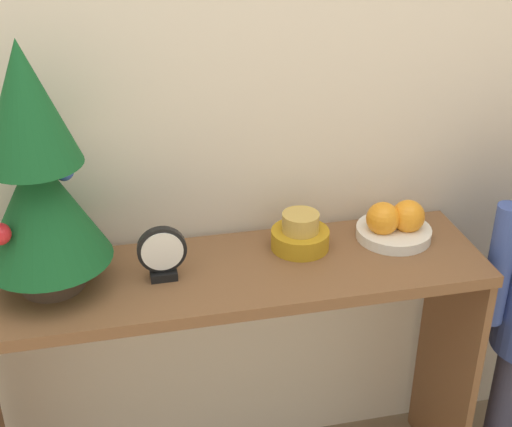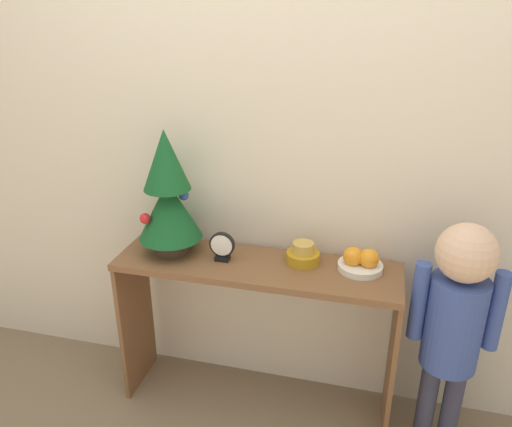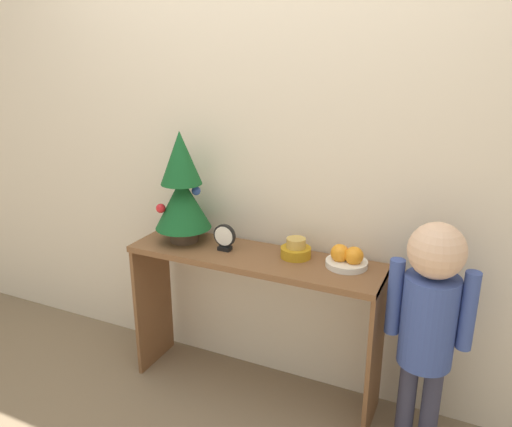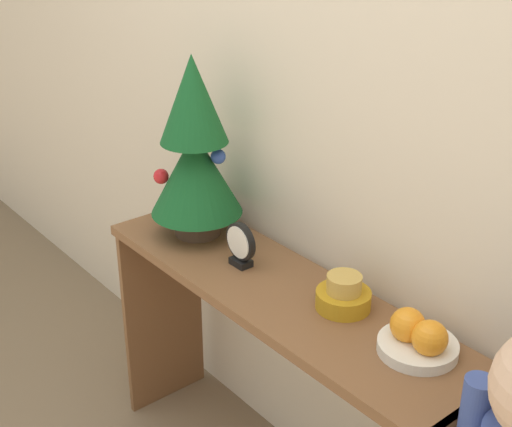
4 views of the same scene
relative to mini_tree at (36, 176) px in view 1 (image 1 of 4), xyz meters
name	(u,v)px [view 1 (image 1 of 4)]	position (x,y,z in m)	size (l,w,h in m)	color
back_wall	(207,31)	(0.40, 0.20, 0.23)	(7.00, 0.05, 2.50)	beige
console_table	(229,327)	(0.40, -0.02, -0.44)	(1.23, 0.34, 0.74)	brown
mini_tree	(36,176)	(0.00, 0.00, 0.00)	(0.28, 0.28, 0.56)	#4C3828
fruit_bowl	(395,224)	(0.83, 0.04, -0.23)	(0.19, 0.19, 0.10)	silver
singing_bowl	(300,234)	(0.59, 0.04, -0.24)	(0.14, 0.14, 0.09)	#B78419
desk_clock	(162,254)	(0.25, -0.02, -0.21)	(0.11, 0.04, 0.13)	black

